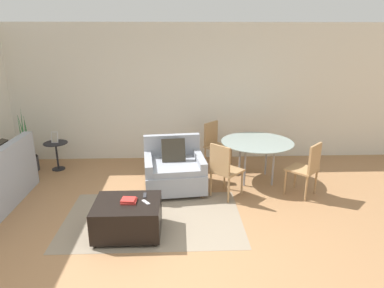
{
  "coord_description": "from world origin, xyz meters",
  "views": [
    {
      "loc": [
        0.28,
        -3.44,
        2.5
      ],
      "look_at": [
        0.5,
        2.07,
        0.75
      ],
      "focal_mm": 32.0,
      "sensor_mm": 36.0,
      "label": 1
    }
  ],
  "objects_px": {
    "side_table": "(56,151)",
    "dining_chair_near_right": "(308,166)",
    "potted_plant": "(28,159)",
    "tv_remote_primary": "(145,195)",
    "dining_table": "(257,145)",
    "dining_chair_near_left": "(224,167)",
    "book_stack": "(129,201)",
    "tv_remote_secondary": "(146,202)",
    "picture_frame": "(55,137)",
    "ottoman": "(128,217)",
    "armchair": "(174,170)",
    "dining_chair_far_left": "(215,142)"
  },
  "relations": [
    {
      "from": "tv_remote_secondary",
      "to": "potted_plant",
      "type": "relative_size",
      "value": 0.12
    },
    {
      "from": "ottoman",
      "to": "potted_plant",
      "type": "distance_m",
      "value": 3.21
    },
    {
      "from": "potted_plant",
      "to": "dining_table",
      "type": "height_order",
      "value": "potted_plant"
    },
    {
      "from": "ottoman",
      "to": "tv_remote_secondary",
      "type": "xyz_separation_m",
      "value": [
        0.24,
        -0.01,
        0.21
      ]
    },
    {
      "from": "tv_remote_secondary",
      "to": "dining_chair_near_right",
      "type": "distance_m",
      "value": 2.68
    },
    {
      "from": "tv_remote_primary",
      "to": "dining_chair_near_left",
      "type": "relative_size",
      "value": 0.17
    },
    {
      "from": "side_table",
      "to": "dining_chair_near_right",
      "type": "bearing_deg",
      "value": -16.79
    },
    {
      "from": "dining_table",
      "to": "dining_chair_far_left",
      "type": "xyz_separation_m",
      "value": [
        -0.67,
        0.67,
        -0.14
      ]
    },
    {
      "from": "armchair",
      "to": "dining_chair_near_left",
      "type": "distance_m",
      "value": 0.89
    },
    {
      "from": "side_table",
      "to": "dining_table",
      "type": "relative_size",
      "value": 0.43
    },
    {
      "from": "tv_remote_primary",
      "to": "side_table",
      "type": "distance_m",
      "value": 2.87
    },
    {
      "from": "armchair",
      "to": "dining_chair_near_right",
      "type": "bearing_deg",
      "value": -9.98
    },
    {
      "from": "ottoman",
      "to": "dining_chair_near_right",
      "type": "relative_size",
      "value": 0.95
    },
    {
      "from": "ottoman",
      "to": "side_table",
      "type": "xyz_separation_m",
      "value": [
        -1.68,
        2.34,
        0.14
      ]
    },
    {
      "from": "potted_plant",
      "to": "picture_frame",
      "type": "height_order",
      "value": "potted_plant"
    },
    {
      "from": "tv_remote_primary",
      "to": "dining_chair_near_right",
      "type": "xyz_separation_m",
      "value": [
        2.51,
        0.82,
        0.06
      ]
    },
    {
      "from": "side_table",
      "to": "dining_table",
      "type": "distance_m",
      "value": 3.81
    },
    {
      "from": "armchair",
      "to": "potted_plant",
      "type": "bearing_deg",
      "value": 161.99
    },
    {
      "from": "dining_table",
      "to": "book_stack",
      "type": "bearing_deg",
      "value": -140.58
    },
    {
      "from": "ottoman",
      "to": "dining_chair_far_left",
      "type": "bearing_deg",
      "value": 59.58
    },
    {
      "from": "ottoman",
      "to": "tv_remote_secondary",
      "type": "distance_m",
      "value": 0.32
    },
    {
      "from": "dining_chair_near_right",
      "to": "picture_frame",
      "type": "bearing_deg",
      "value": 163.21
    },
    {
      "from": "ottoman",
      "to": "tv_remote_secondary",
      "type": "height_order",
      "value": "tv_remote_secondary"
    },
    {
      "from": "picture_frame",
      "to": "armchair",
      "type": "bearing_deg",
      "value": -22.76
    },
    {
      "from": "side_table",
      "to": "dining_chair_near_right",
      "type": "xyz_separation_m",
      "value": [
        4.41,
        -1.33,
        0.13
      ]
    },
    {
      "from": "book_stack",
      "to": "side_table",
      "type": "bearing_deg",
      "value": 126.28
    },
    {
      "from": "dining_table",
      "to": "tv_remote_primary",
      "type": "bearing_deg",
      "value": -141.01
    },
    {
      "from": "dining_table",
      "to": "dining_chair_near_right",
      "type": "height_order",
      "value": "dining_chair_near_right"
    },
    {
      "from": "ottoman",
      "to": "picture_frame",
      "type": "relative_size",
      "value": 4.0
    },
    {
      "from": "potted_plant",
      "to": "side_table",
      "type": "bearing_deg",
      "value": 3.86
    },
    {
      "from": "dining_chair_near_left",
      "to": "dining_chair_near_right",
      "type": "xyz_separation_m",
      "value": [
        1.35,
        0.0,
        0.0
      ]
    },
    {
      "from": "potted_plant",
      "to": "dining_chair_near_right",
      "type": "distance_m",
      "value": 5.13
    },
    {
      "from": "armchair",
      "to": "dining_table",
      "type": "xyz_separation_m",
      "value": [
        1.46,
        0.3,
        0.33
      ]
    },
    {
      "from": "tv_remote_primary",
      "to": "dining_chair_near_right",
      "type": "height_order",
      "value": "dining_chair_near_right"
    },
    {
      "from": "ottoman",
      "to": "dining_chair_near_right",
      "type": "xyz_separation_m",
      "value": [
        2.73,
        1.01,
        0.27
      ]
    },
    {
      "from": "picture_frame",
      "to": "dining_chair_near_left",
      "type": "relative_size",
      "value": 0.24
    },
    {
      "from": "ottoman",
      "to": "dining_chair_near_right",
      "type": "height_order",
      "value": "dining_chair_near_right"
    },
    {
      "from": "book_stack",
      "to": "dining_table",
      "type": "xyz_separation_m",
      "value": [
        2.03,
        1.67,
        0.19
      ]
    },
    {
      "from": "picture_frame",
      "to": "dining_table",
      "type": "distance_m",
      "value": 3.8
    },
    {
      "from": "picture_frame",
      "to": "ottoman",
      "type": "bearing_deg",
      "value": -54.22
    },
    {
      "from": "potted_plant",
      "to": "dining_chair_near_right",
      "type": "height_order",
      "value": "potted_plant"
    },
    {
      "from": "book_stack",
      "to": "tv_remote_primary",
      "type": "distance_m",
      "value": 0.26
    },
    {
      "from": "picture_frame",
      "to": "side_table",
      "type": "bearing_deg",
      "value": -90.0
    },
    {
      "from": "potted_plant",
      "to": "picture_frame",
      "type": "xyz_separation_m",
      "value": [
        0.55,
        0.04,
        0.41
      ]
    },
    {
      "from": "picture_frame",
      "to": "dining_chair_near_left",
      "type": "height_order",
      "value": "dining_chair_near_left"
    },
    {
      "from": "book_stack",
      "to": "potted_plant",
      "type": "bearing_deg",
      "value": 134.57
    },
    {
      "from": "side_table",
      "to": "dining_chair_near_right",
      "type": "relative_size",
      "value": 0.61
    },
    {
      "from": "tv_remote_primary",
      "to": "ottoman",
      "type": "bearing_deg",
      "value": -138.39
    },
    {
      "from": "ottoman",
      "to": "potted_plant",
      "type": "bearing_deg",
      "value": 134.14
    },
    {
      "from": "armchair",
      "to": "picture_frame",
      "type": "bearing_deg",
      "value": 157.24
    }
  ]
}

